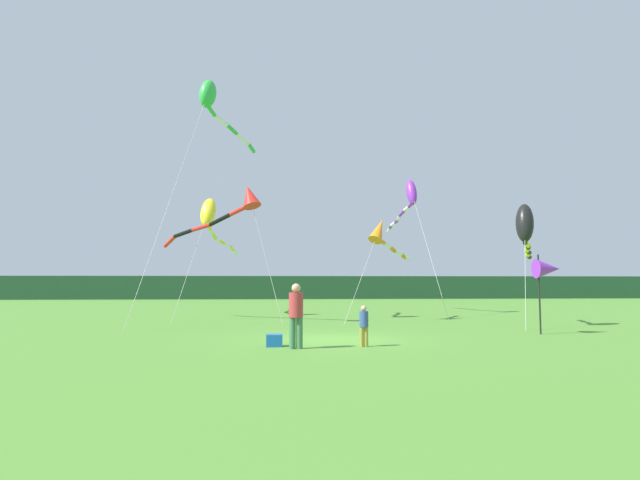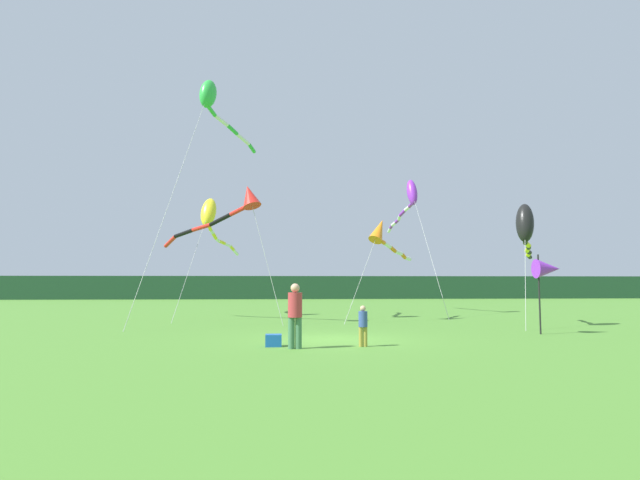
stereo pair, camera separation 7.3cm
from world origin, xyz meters
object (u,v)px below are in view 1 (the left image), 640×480
(cooler_box, at_px, (274,340))
(person_child, at_px, (364,324))
(kite_green, at_px, (212,101))
(kite_red, at_px, (236,205))
(kite_yellow, at_px, (211,219))
(kite_black, at_px, (525,226))
(kite_orange, at_px, (382,234))
(banner_flag_pole, at_px, (548,269))
(kite_purple, at_px, (408,200))
(person_adult, at_px, (296,312))

(cooler_box, bearing_deg, person_child, -5.60)
(kite_green, bearing_deg, kite_red, -32.72)
(cooler_box, xyz_separation_m, kite_yellow, (-3.72, 14.23, 5.27))
(person_child, bearing_deg, kite_red, 115.39)
(kite_black, bearing_deg, kite_orange, 142.18)
(banner_flag_pole, xyz_separation_m, kite_black, (0.73, 3.11, 1.92))
(person_child, distance_m, kite_purple, 18.17)
(person_adult, xyz_separation_m, kite_red, (-2.52, 9.80, 4.48))
(cooler_box, xyz_separation_m, kite_black, (10.56, 6.00, 4.07))
(person_child, bearing_deg, kite_orange, 75.82)
(person_child, relative_size, kite_orange, 0.23)
(kite_yellow, bearing_deg, person_adult, -73.74)
(kite_red, xyz_separation_m, kite_purple, (9.92, 6.70, 1.45))
(kite_red, relative_size, kite_yellow, 0.57)
(kite_purple, xyz_separation_m, kite_yellow, (-11.72, -1.68, -1.50))
(kite_red, xyz_separation_m, kite_black, (12.47, -3.21, -1.25))
(kite_purple, height_order, kite_yellow, kite_purple)
(banner_flag_pole, height_order, kite_black, kite_black)
(person_child, height_order, cooler_box, person_child)
(cooler_box, bearing_deg, kite_yellow, 104.66)
(kite_orange, relative_size, kite_yellow, 0.46)
(banner_flag_pole, distance_m, kite_green, 17.13)
(banner_flag_pole, height_order, kite_orange, kite_orange)
(kite_orange, distance_m, kite_green, 10.66)
(kite_purple, bearing_deg, kite_yellow, -171.86)
(kite_green, bearing_deg, person_adult, -70.21)
(kite_green, bearing_deg, kite_orange, 0.73)
(cooler_box, distance_m, kite_red, 10.81)
(person_adult, distance_m, person_child, 2.03)
(kite_orange, height_order, kite_black, kite_black)
(kite_purple, xyz_separation_m, kite_black, (2.56, -9.91, -2.70))
(person_adult, distance_m, kite_purple, 19.03)
(banner_flag_pole, relative_size, kite_orange, 0.55)
(kite_red, relative_size, kite_black, 1.22)
(person_adult, relative_size, person_child, 1.54)
(person_adult, height_order, kite_yellow, kite_yellow)
(kite_red, bearing_deg, cooler_box, -78.23)
(kite_orange, bearing_deg, kite_red, -172.42)
(kite_black, xyz_separation_m, kite_green, (-13.78, 4.05, 6.56))
(person_child, relative_size, banner_flag_pole, 0.41)
(person_child, distance_m, banner_flag_pole, 8.08)
(kite_orange, distance_m, kite_purple, 6.93)
(kite_orange, height_order, kite_red, kite_red)
(person_adult, xyz_separation_m, banner_flag_pole, (9.22, 3.48, 1.31))
(person_adult, distance_m, kite_red, 11.06)
(person_child, relative_size, kite_yellow, 0.10)
(kite_red, bearing_deg, person_adult, -75.57)
(kite_green, bearing_deg, kite_purple, 27.57)
(person_adult, relative_size, kite_purple, 0.17)
(cooler_box, distance_m, kite_yellow, 15.63)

